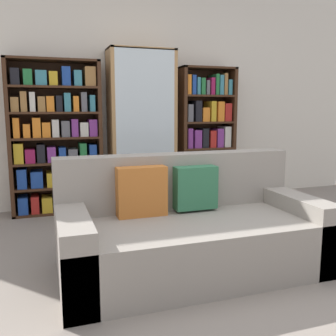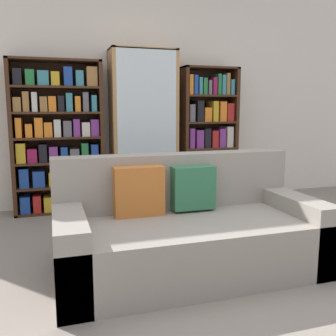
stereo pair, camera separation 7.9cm
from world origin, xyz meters
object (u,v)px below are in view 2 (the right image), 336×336
Objects in this scene: couch at (187,231)px; bookshelf_right at (208,137)px; wine_bottle at (202,205)px; bookshelf_left at (58,140)px; display_cabinet at (143,130)px.

couch is 1.12× the size of bookshelf_right.
wine_bottle is at bearing 62.35° from couch.
bookshelf_left reaches higher than couch.
bookshelf_left is 0.92× the size of display_cabinet.
bookshelf_right is at bearing 63.30° from wine_bottle.
display_cabinet reaches higher than wine_bottle.
bookshelf_left is (-0.83, 1.89, 0.53)m from couch.
bookshelf_right reaches higher than couch.
bookshelf_left is 0.98m from display_cabinet.
bookshelf_left is 1.80m from bookshelf_right.
bookshelf_left is at bearing 151.14° from wine_bottle.
bookshelf_left is at bearing 179.09° from display_cabinet.
display_cabinet is (0.14, 1.87, 0.63)m from couch.
couch is at bearing -94.26° from display_cabinet.
display_cabinet is at bearing -178.96° from bookshelf_right.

